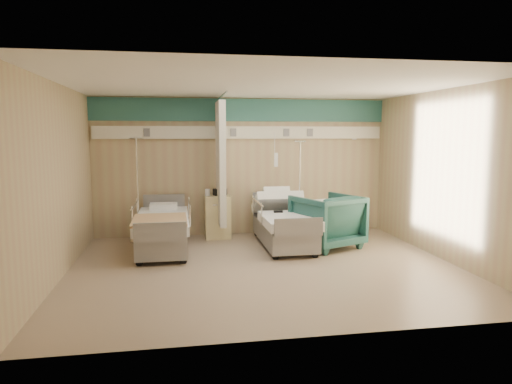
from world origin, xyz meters
TOP-DOWN VIEW (x-y plane):
  - ground at (0.00, 0.00)m, footprint 6.00×5.00m
  - room_walls at (-0.03, 0.25)m, footprint 6.04×5.04m
  - bed_right at (0.60, 1.30)m, footprint 1.00×2.16m
  - bed_left at (-1.60, 1.30)m, footprint 1.00×2.16m
  - bedside_cabinet at (-0.55, 2.20)m, footprint 0.50×0.48m
  - visitor_armchair at (1.37, 1.08)m, footprint 1.37×1.39m
  - waffle_blanket at (1.36, 1.07)m, footprint 0.69×0.64m
  - iv_stand_right at (1.11, 2.10)m, footprint 0.35×0.35m
  - iv_stand_left at (-2.08, 2.08)m, footprint 0.36×0.36m
  - call_remote at (0.50, 1.31)m, footprint 0.16×0.07m
  - tan_blanket at (-1.63, 0.84)m, footprint 0.90×1.12m
  - toiletry_bag at (-0.49, 2.26)m, footprint 0.28×0.23m
  - white_cup at (-0.74, 2.22)m, footprint 0.12×0.12m

SIDE VIEW (x-z plane):
  - ground at x=0.00m, z-range 0.00..0.00m
  - bed_right at x=0.60m, z-range 0.00..0.63m
  - bed_left at x=-1.60m, z-range 0.00..0.63m
  - iv_stand_right at x=1.11m, z-range -0.57..1.37m
  - iv_stand_left at x=-2.08m, z-range -0.59..1.41m
  - bedside_cabinet at x=-0.55m, z-range 0.00..0.85m
  - visitor_armchair at x=1.37m, z-range 0.00..0.98m
  - call_remote at x=0.50m, z-range 0.63..0.67m
  - tan_blanket at x=-1.63m, z-range 0.63..0.67m
  - toiletry_bag at x=-0.49m, z-range 0.85..0.98m
  - white_cup at x=-0.74m, z-range 0.85..0.99m
  - waffle_blanket at x=1.36m, z-range 0.98..1.04m
  - room_walls at x=-0.03m, z-range 0.45..3.27m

